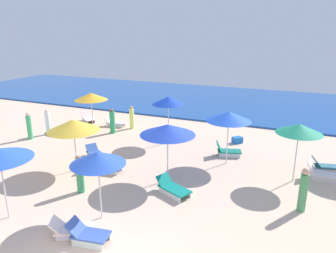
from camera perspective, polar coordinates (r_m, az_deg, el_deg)
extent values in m
cube|color=#1B4A97|center=(29.09, 13.39, 4.21)|extent=(60.00, 14.27, 0.12)
cylinder|color=silver|center=(11.22, -12.13, -11.35)|extent=(0.05, 0.05, 2.03)
cone|color=blue|center=(10.70, -12.53, -5.54)|extent=(1.85, 1.85, 0.43)
cube|color=silver|center=(10.38, -14.39, -19.92)|extent=(1.00, 0.19, 0.25)
cube|color=silver|center=(10.77, -12.94, -18.29)|extent=(1.00, 0.19, 0.25)
cube|color=#3754A3|center=(10.48, -13.71, -18.40)|extent=(1.20, 0.81, 0.06)
cube|color=#3754A3|center=(10.59, -16.33, -16.94)|extent=(0.51, 0.67, 0.43)
cube|color=silver|center=(10.83, -16.58, -18.60)|extent=(1.00, 0.54, 0.18)
cube|color=silver|center=(11.28, -15.98, -16.95)|extent=(1.00, 0.54, 0.18)
cube|color=#F4DED4|center=(10.99, -16.33, -17.24)|extent=(1.40, 1.15, 0.06)
cube|color=#F4DED4|center=(11.03, -19.39, -16.35)|extent=(0.63, 0.73, 0.38)
cylinder|color=silver|center=(12.28, -27.36, -9.95)|extent=(0.05, 0.05, 2.20)
cylinder|color=silver|center=(18.04, 0.07, 0.48)|extent=(0.05, 0.05, 2.28)
cone|color=#1439B6|center=(17.70, 0.07, 4.70)|extent=(1.83, 1.83, 0.44)
cylinder|color=silver|center=(21.77, -13.49, 2.30)|extent=(0.05, 0.05, 1.84)
cone|color=gold|center=(21.52, -13.70, 5.27)|extent=(2.16, 2.16, 0.47)
cube|color=silver|center=(23.19, -14.72, 0.99)|extent=(0.94, 0.69, 0.19)
cube|color=silver|center=(23.34, -13.46, 1.18)|extent=(0.94, 0.69, 0.19)
cube|color=white|center=(23.23, -14.11, 1.39)|extent=(1.39, 1.25, 0.06)
cube|color=white|center=(23.71, -14.57, 2.23)|extent=(0.67, 0.71, 0.48)
cube|color=silver|center=(21.51, -9.57, 0.14)|extent=(1.11, 0.22, 0.24)
cube|color=silver|center=(21.94, -9.08, 0.50)|extent=(1.11, 0.22, 0.24)
cube|color=silver|center=(21.68, -9.34, 0.70)|extent=(1.32, 0.77, 0.06)
cube|color=silver|center=(21.85, -10.75, 1.33)|extent=(0.33, 0.58, 0.44)
cylinder|color=silver|center=(14.51, 21.98, -5.23)|extent=(0.05, 0.05, 2.18)
cone|color=#1B855E|center=(14.10, 22.56, -0.37)|extent=(1.90, 1.90, 0.40)
cube|color=silver|center=(15.27, 26.40, -8.63)|extent=(1.14, 0.09, 0.25)
cube|color=silver|center=(15.76, 26.41, -7.85)|extent=(1.14, 0.09, 0.25)
cube|color=silver|center=(15.46, 26.48, -7.72)|extent=(1.29, 0.69, 0.06)
cube|color=silver|center=(15.35, 24.43, -6.65)|extent=(0.40, 0.61, 0.50)
cube|color=silver|center=(16.26, 27.29, -7.26)|extent=(1.15, 0.30, 0.23)
cube|color=silver|center=(16.69, 26.83, -6.59)|extent=(1.15, 0.30, 0.23)
cube|color=#2F6773|center=(16.42, 27.12, -6.46)|extent=(1.39, 0.85, 0.06)
cube|color=#2F6773|center=(16.18, 25.19, -5.79)|extent=(0.50, 0.61, 0.42)
cylinder|color=silver|center=(15.16, -16.29, -4.19)|extent=(0.05, 0.05, 1.93)
cone|color=gold|center=(14.78, -16.68, 0.25)|extent=(2.33, 2.33, 0.52)
cube|color=silver|center=(16.56, -13.62, -5.38)|extent=(0.91, 0.57, 0.20)
cube|color=silver|center=(16.74, -11.98, -5.02)|extent=(0.91, 0.57, 0.20)
cube|color=#3658A9|center=(16.60, -12.82, -4.78)|extent=(1.31, 1.12, 0.06)
cube|color=#3658A9|center=(17.00, -13.58, -3.71)|extent=(0.60, 0.68, 0.36)
cube|color=silver|center=(14.80, -11.33, -7.92)|extent=(1.21, 0.19, 0.24)
cube|color=silver|center=(15.25, -10.39, -7.09)|extent=(1.21, 0.19, 0.24)
cube|color=#1A3DC0|center=(14.96, -10.88, -6.97)|extent=(1.42, 0.82, 0.06)
cube|color=#1A3DC0|center=(15.15, -13.06, -5.85)|extent=(0.44, 0.66, 0.49)
cylinder|color=silver|center=(13.55, -0.07, -5.68)|extent=(0.05, 0.05, 2.09)
cone|color=#2141BA|center=(13.11, -0.07, -0.56)|extent=(2.34, 2.34, 0.45)
cube|color=silver|center=(12.64, 0.26, -12.13)|extent=(1.11, 0.53, 0.24)
cube|color=silver|center=(12.98, 2.09, -11.31)|extent=(1.11, 0.53, 0.24)
cube|color=#118373|center=(12.74, 1.19, -11.14)|extent=(1.49, 1.14, 0.06)
cube|color=#118373|center=(13.06, -0.71, -9.53)|extent=(0.60, 0.72, 0.38)
cylinder|color=silver|center=(15.51, 10.62, -2.86)|extent=(0.05, 0.05, 2.16)
cone|color=blue|center=(15.12, 10.89, 1.81)|extent=(2.17, 2.17, 0.45)
cube|color=silver|center=(16.53, 11.04, -5.17)|extent=(1.04, 0.36, 0.24)
cube|color=silver|center=(17.01, 10.89, -4.52)|extent=(1.04, 0.36, 0.24)
cube|color=#14715C|center=(16.72, 10.99, -4.37)|extent=(1.32, 0.93, 0.06)
cube|color=#14715C|center=(16.58, 9.15, -3.54)|extent=(0.43, 0.63, 0.51)
cylinder|color=white|center=(21.03, -20.82, 0.48)|extent=(0.40, 0.40, 1.38)
sphere|color=beige|center=(20.84, -21.04, 2.55)|extent=(0.21, 0.21, 0.21)
cylinder|color=#41B56B|center=(20.54, -23.68, -0.17)|extent=(0.34, 0.34, 1.42)
sphere|color=beige|center=(20.34, -23.95, 2.02)|extent=(0.22, 0.22, 0.22)
cylinder|color=#4A945B|center=(12.48, 23.12, -10.93)|extent=(0.39, 0.39, 1.43)
sphere|color=tan|center=(12.13, 23.57, -7.44)|extent=(0.26, 0.26, 0.26)
cylinder|color=#E8F76B|center=(21.01, -6.54, 1.39)|extent=(0.35, 0.35, 1.32)
sphere|color=tan|center=(20.82, -6.61, 3.38)|extent=(0.21, 0.21, 0.21)
cylinder|color=#3C995C|center=(13.24, -15.54, -8.72)|extent=(0.35, 0.35, 1.33)
sphere|color=#946E46|center=(12.93, -15.81, -5.61)|extent=(0.25, 0.25, 0.25)
cylinder|color=#2EA35E|center=(20.23, -9.98, 0.74)|extent=(0.47, 0.47, 1.39)
sphere|color=#9C6243|center=(20.03, -10.09, 2.92)|extent=(0.21, 0.21, 0.21)
cube|color=blue|center=(18.75, 12.36, -2.38)|extent=(0.66, 0.66, 0.35)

